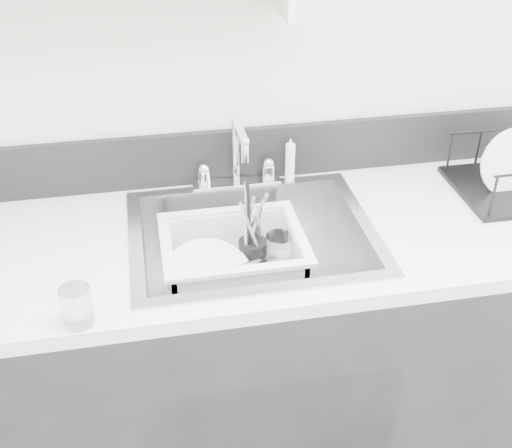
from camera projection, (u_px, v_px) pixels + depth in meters
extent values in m
cube|color=silver|center=(232.00, 54.00, 1.72)|extent=(3.50, 0.02, 2.60)
cube|color=black|center=(253.00, 364.00, 1.94)|extent=(3.20, 0.62, 0.88)
cube|color=white|center=(252.00, 239.00, 1.69)|extent=(3.20, 0.62, 0.04)
cube|color=black|center=(234.00, 155.00, 1.88)|extent=(3.20, 0.02, 0.16)
cube|color=silver|center=(237.00, 183.00, 1.89)|extent=(0.26, 0.06, 0.02)
cylinder|color=silver|center=(204.00, 178.00, 1.86)|extent=(0.04, 0.04, 0.05)
cylinder|color=silver|center=(268.00, 172.00, 1.89)|extent=(0.04, 0.04, 0.05)
cylinder|color=silver|center=(236.00, 152.00, 1.83)|extent=(0.02, 0.02, 0.20)
cylinder|color=silver|center=(240.00, 129.00, 1.71)|extent=(0.02, 0.15, 0.02)
cylinder|color=white|center=(290.00, 160.00, 1.88)|extent=(0.03, 0.03, 0.14)
cylinder|color=white|center=(214.00, 290.00, 1.71)|extent=(0.25, 0.25, 0.02)
cylinder|color=white|center=(216.00, 284.00, 1.71)|extent=(0.24, 0.24, 0.02)
cylinder|color=white|center=(210.00, 275.00, 1.68)|extent=(0.28, 0.27, 0.10)
cylinder|color=black|center=(253.00, 256.00, 1.77)|extent=(0.08, 0.08, 0.10)
cylinder|color=silver|center=(248.00, 228.00, 1.73)|extent=(0.01, 0.05, 0.19)
cylinder|color=silver|center=(258.00, 233.00, 1.73)|extent=(0.02, 0.04, 0.17)
cylinder|color=black|center=(249.00, 223.00, 1.72)|extent=(0.01, 0.06, 0.21)
cylinder|color=white|center=(279.00, 252.00, 1.78)|extent=(0.08, 0.08, 0.11)
cylinder|color=white|center=(77.00, 306.00, 1.36)|extent=(0.08, 0.08, 0.09)
imported|color=white|center=(286.00, 292.00, 1.69)|extent=(0.13, 0.13, 0.03)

